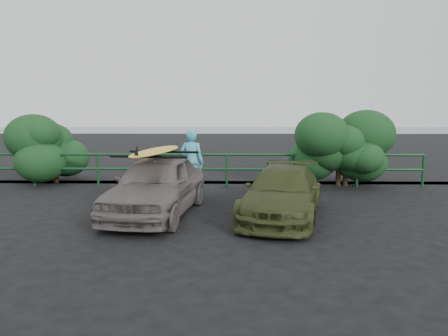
# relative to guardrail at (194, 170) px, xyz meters

# --- Properties ---
(ground) EXTENTS (80.00, 80.00, 0.00)m
(ground) POSITION_rel_guardrail_xyz_m (0.00, -5.00, -0.52)
(ground) COLOR black
(ocean) EXTENTS (200.00, 200.00, 0.00)m
(ocean) POSITION_rel_guardrail_xyz_m (0.00, 55.00, -0.52)
(ocean) COLOR slate
(ocean) RESTS_ON ground
(guardrail) EXTENTS (14.00, 0.08, 1.04)m
(guardrail) POSITION_rel_guardrail_xyz_m (0.00, 0.00, 0.00)
(guardrail) COLOR #134221
(guardrail) RESTS_ON ground
(shrub_left) EXTENTS (3.20, 2.40, 1.95)m
(shrub_left) POSITION_rel_guardrail_xyz_m (-4.80, 0.40, 0.46)
(shrub_left) COLOR #19451D
(shrub_left) RESTS_ON ground
(shrub_right) EXTENTS (3.20, 2.40, 2.09)m
(shrub_right) POSITION_rel_guardrail_xyz_m (5.00, 0.50, 0.53)
(shrub_right) COLOR #19451D
(shrub_right) RESTS_ON ground
(sedan) EXTENTS (2.06, 4.07, 1.33)m
(sedan) POSITION_rel_guardrail_xyz_m (-0.50, -3.46, 0.14)
(sedan) COLOR #69615D
(sedan) RESTS_ON ground
(olive_vehicle) EXTENTS (2.42, 3.98, 1.08)m
(olive_vehicle) POSITION_rel_guardrail_xyz_m (2.26, -3.66, 0.02)
(olive_vehicle) COLOR #373F1C
(olive_vehicle) RESTS_ON ground
(man) EXTENTS (0.75, 0.58, 1.84)m
(man) POSITION_rel_guardrail_xyz_m (0.06, -1.37, 0.40)
(man) COLOR #47BED6
(man) RESTS_ON ground
(roof_rack) EXTENTS (1.78, 1.36, 0.05)m
(roof_rack) POSITION_rel_guardrail_xyz_m (-0.50, -3.46, 0.83)
(roof_rack) COLOR black
(roof_rack) RESTS_ON sedan
(surfboard) EXTENTS (0.97, 2.95, 0.09)m
(surfboard) POSITION_rel_guardrail_xyz_m (-0.50, -3.46, 0.91)
(surfboard) COLOR gold
(surfboard) RESTS_ON roof_rack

